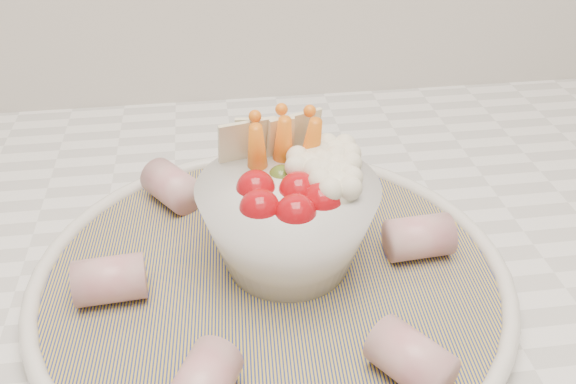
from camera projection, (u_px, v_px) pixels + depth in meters
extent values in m
cube|color=white|center=(393.00, 276.00, 0.51)|extent=(2.04, 0.62, 0.04)
cylinder|color=navy|center=(272.00, 283.00, 0.46)|extent=(0.36, 0.36, 0.01)
torus|color=silver|center=(271.00, 275.00, 0.46)|extent=(0.34, 0.34, 0.01)
sphere|color=#A50A10|center=(260.00, 209.00, 0.41)|extent=(0.03, 0.03, 0.03)
sphere|color=#A50A10|center=(296.00, 214.00, 0.41)|extent=(0.03, 0.03, 0.03)
sphere|color=#A50A10|center=(323.00, 201.00, 0.42)|extent=(0.03, 0.03, 0.03)
sphere|color=#A50A10|center=(256.00, 189.00, 0.43)|extent=(0.03, 0.03, 0.03)
sphere|color=#A50A10|center=(298.00, 191.00, 0.43)|extent=(0.03, 0.03, 0.03)
sphere|color=#496321|center=(282.00, 179.00, 0.45)|extent=(0.02, 0.02, 0.02)
cone|color=orange|center=(257.00, 158.00, 0.45)|extent=(0.02, 0.04, 0.06)
cone|color=orange|center=(283.00, 151.00, 0.46)|extent=(0.02, 0.03, 0.06)
cone|color=orange|center=(311.00, 153.00, 0.45)|extent=(0.02, 0.04, 0.06)
sphere|color=white|center=(334.00, 175.00, 0.44)|extent=(0.03, 0.03, 0.03)
sphere|color=white|center=(336.00, 192.00, 0.43)|extent=(0.03, 0.03, 0.03)
sphere|color=white|center=(335.00, 161.00, 0.46)|extent=(0.03, 0.03, 0.03)
sphere|color=white|center=(310.00, 173.00, 0.45)|extent=(0.03, 0.03, 0.03)
cube|color=beige|center=(265.00, 144.00, 0.46)|extent=(0.04, 0.01, 0.05)
cube|color=beige|center=(293.00, 140.00, 0.47)|extent=(0.04, 0.03, 0.05)
cube|color=beige|center=(247.00, 147.00, 0.46)|extent=(0.04, 0.02, 0.05)
cylinder|color=#AD4F5D|center=(419.00, 237.00, 0.47)|extent=(0.05, 0.03, 0.03)
cylinder|color=#AD4F5D|center=(316.00, 173.00, 0.54)|extent=(0.05, 0.06, 0.03)
cylinder|color=#AD4F5D|center=(172.00, 186.00, 0.52)|extent=(0.05, 0.06, 0.03)
cylinder|color=#AD4F5D|center=(110.00, 280.00, 0.43)|extent=(0.05, 0.03, 0.03)
cylinder|color=#AD4F5D|center=(411.00, 359.00, 0.37)|extent=(0.05, 0.06, 0.03)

